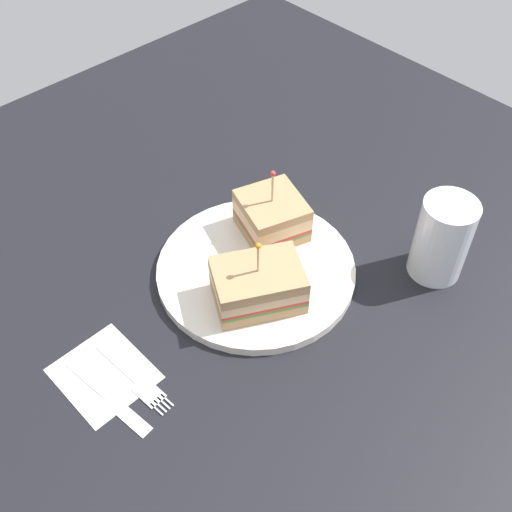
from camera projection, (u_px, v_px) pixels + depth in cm
name	position (u px, v px, depth cm)	size (l,w,h in cm)	color
ground_plane	(256.00, 278.00, 80.41)	(112.38, 112.38, 2.00)	black
plate	(256.00, 270.00, 79.21)	(25.07, 25.07, 1.24)	silver
sandwich_half_front	(258.00, 285.00, 73.37)	(11.34, 12.56, 9.61)	tan
sandwich_half_back	(272.00, 216.00, 81.16)	(10.06, 9.76, 10.12)	tan
drink_glass	(442.00, 241.00, 76.38)	(6.73, 6.73, 11.09)	gold
napkin	(104.00, 374.00, 69.59)	(10.26, 9.23, 0.15)	beige
fork	(139.00, 384.00, 68.58)	(12.29, 2.45, 0.35)	silver
knife	(111.00, 401.00, 67.14)	(13.03, 2.56, 0.35)	silver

